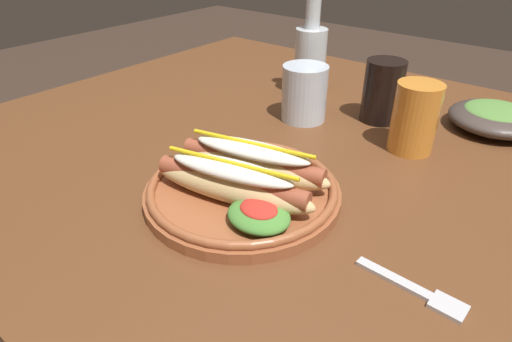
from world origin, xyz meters
TOP-DOWN VIEW (x-y plane):
  - dining_table at (0.00, 0.00)m, footprint 1.15×1.01m
  - hot_dog_plate at (0.05, -0.19)m, footprint 0.27×0.27m
  - fork at (0.31, -0.21)m, footprint 0.12×0.03m
  - soda_cup at (0.08, 0.18)m, footprint 0.07×0.07m
  - water_cup at (-0.03, 0.10)m, footprint 0.09×0.09m
  - extra_cup at (0.18, 0.10)m, footprint 0.07×0.07m
  - glass_bottle at (-0.10, 0.21)m, footprint 0.07×0.07m
  - side_bowl at (0.27, 0.28)m, footprint 0.16×0.16m

SIDE VIEW (x-z plane):
  - dining_table at x=0.00m, z-range 0.27..1.01m
  - fork at x=0.31m, z-range 0.74..0.74m
  - side_bowl at x=0.27m, z-range 0.74..0.79m
  - hot_dog_plate at x=0.05m, z-range 0.73..0.80m
  - water_cup at x=-0.03m, z-range 0.74..0.85m
  - extra_cup at x=0.18m, z-range 0.74..0.86m
  - soda_cup at x=0.08m, z-range 0.74..0.86m
  - glass_bottle at x=-0.10m, z-range 0.71..0.94m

